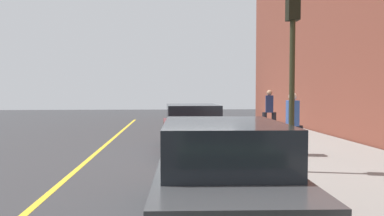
{
  "coord_description": "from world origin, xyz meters",
  "views": [
    {
      "loc": [
        -11.29,
        0.94,
        1.93
      ],
      "look_at": [
        -1.95,
        0.33,
        1.51
      ],
      "focal_mm": 34.39,
      "sensor_mm": 36.0,
      "label": 1
    }
  ],
  "objects": [
    {
      "name": "parked_car_maroon",
      "position": [
        0.6,
        0.17,
        0.76
      ],
      "size": [
        4.25,
        1.98,
        1.51
      ],
      "color": "black",
      "rests_on": "ground"
    },
    {
      "name": "pedestrian_navy_coat",
      "position": [
        4.54,
        -3.49,
        1.14
      ],
      "size": [
        0.55,
        0.6,
        1.85
      ],
      "color": "black",
      "rests_on": "sidewalk"
    },
    {
      "name": "snow_bank_curb",
      "position": [
        -1.35,
        -0.7,
        0.11
      ],
      "size": [
        6.69,
        0.56,
        0.22
      ],
      "primitive_type": "cube",
      "color": "white",
      "rests_on": "ground"
    },
    {
      "name": "lane_stripe_centre",
      "position": [
        0.0,
        3.2,
        0.0
      ],
      "size": [
        28.0,
        0.14,
        0.01
      ],
      "primitive_type": "cube",
      "color": "gold",
      "rests_on": "ground"
    },
    {
      "name": "pedestrian_blue_coat",
      "position": [
        -1.21,
        -2.54,
        1.09
      ],
      "size": [
        0.52,
        0.58,
        1.76
      ],
      "color": "black",
      "rests_on": "sidewalk"
    },
    {
      "name": "parked_car_charcoal",
      "position": [
        -6.12,
        0.18,
        0.76
      ],
      "size": [
        4.4,
        2.02,
        1.51
      ],
      "color": "black",
      "rests_on": "ground"
    },
    {
      "name": "traffic_light_pole",
      "position": [
        -3.33,
        -1.79,
        2.9
      ],
      "size": [
        0.35,
        0.26,
        4.03
      ],
      "color": "#2D2D19",
      "rests_on": "sidewalk"
    },
    {
      "name": "sidewalk",
      "position": [
        0.0,
        -3.3,
        0.07
      ],
      "size": [
        28.0,
        4.6,
        0.15
      ],
      "primitive_type": "cube",
      "color": "gray",
      "rests_on": "ground"
    },
    {
      "name": "ground_plane",
      "position": [
        0.0,
        0.0,
        0.0
      ],
      "size": [
        56.0,
        56.0,
        0.0
      ],
      "primitive_type": "plane",
      "color": "#333335"
    }
  ]
}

